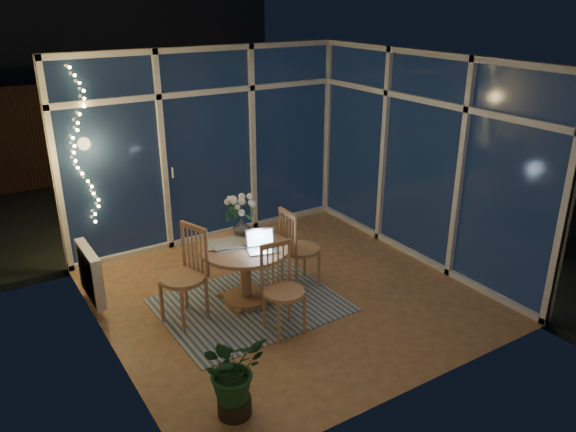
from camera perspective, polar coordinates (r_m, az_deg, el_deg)
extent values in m
plane|color=brown|center=(6.50, -0.11, -7.88)|extent=(4.00, 4.00, 0.00)
plane|color=white|center=(5.69, -0.13, 15.54)|extent=(4.00, 4.00, 0.00)
cube|color=silver|center=(7.67, -8.16, 7.05)|extent=(4.00, 0.04, 2.60)
cube|color=silver|center=(4.53, 13.51, -3.90)|extent=(4.00, 0.04, 2.60)
cube|color=silver|center=(5.25, -18.92, -0.85)|extent=(0.04, 4.00, 2.60)
cube|color=silver|center=(7.19, 13.57, 5.68)|extent=(0.04, 4.00, 2.60)
cube|color=silver|center=(7.63, -8.04, 6.99)|extent=(4.00, 0.10, 2.60)
cube|color=silver|center=(7.16, 13.34, 5.63)|extent=(0.10, 4.00, 2.60)
cube|color=silver|center=(6.44, -19.46, -5.54)|extent=(0.10, 0.70, 0.58)
cube|color=black|center=(10.90, -11.99, 3.75)|extent=(12.00, 6.00, 0.10)
cube|color=#3B2015|center=(10.97, -15.79, 8.72)|extent=(11.00, 0.08, 1.80)
cube|color=#30333A|center=(13.73, -19.03, 16.35)|extent=(7.00, 3.00, 2.20)
sphere|color=black|center=(8.92, -16.32, 2.77)|extent=(0.90, 0.90, 0.90)
cube|color=#B7AE95|center=(6.29, -3.82, -8.98)|extent=(1.95, 1.57, 0.01)
cylinder|color=#A06548|center=(6.21, -4.34, -5.95)|extent=(1.01, 1.01, 0.67)
cube|color=#A06548|center=(5.86, -10.67, -6.00)|extent=(0.61, 0.61, 1.04)
cube|color=#A06548|center=(6.47, 1.31, -3.18)|extent=(0.46, 0.46, 0.98)
cube|color=#A06548|center=(5.61, -0.40, -7.53)|extent=(0.45, 0.45, 0.94)
imported|color=silver|center=(6.30, -4.75, -1.10)|extent=(0.21, 0.21, 0.21)
imported|color=silver|center=(6.33, -2.35, -1.78)|extent=(0.16, 0.16, 0.04)
cube|color=#BBB9B2|center=(6.10, -5.95, -2.90)|extent=(0.46, 0.40, 0.02)
cube|color=black|center=(6.04, -3.81, -3.13)|extent=(0.12, 0.07, 0.01)
imported|color=#184420|center=(4.66, -5.59, -15.81)|extent=(0.61, 0.55, 0.76)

